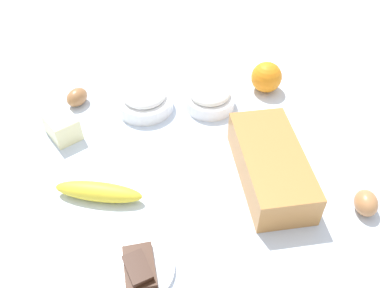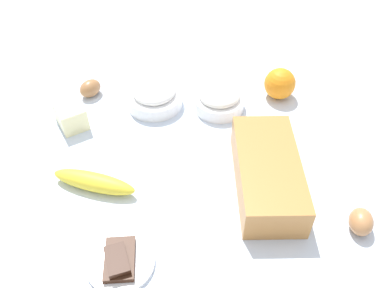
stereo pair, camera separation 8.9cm
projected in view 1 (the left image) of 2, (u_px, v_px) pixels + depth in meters
name	position (u px, v px, depth m)	size (l,w,h in m)	color
ground_plane	(192.00, 159.00, 0.98)	(2.40, 2.40, 0.02)	silver
loaf_pan	(271.00, 165.00, 0.90)	(0.30, 0.17, 0.08)	#B77A3D
flour_bowl	(210.00, 97.00, 1.09)	(0.13, 0.13, 0.06)	white
sugar_bowl	(145.00, 99.00, 1.08)	(0.15, 0.15, 0.07)	white
banana	(99.00, 192.00, 0.88)	(0.19, 0.04, 0.04)	yellow
orange_fruit	(266.00, 77.00, 1.13)	(0.08, 0.08, 0.08)	orange
butter_block	(62.00, 126.00, 1.01)	(0.09, 0.06, 0.06)	#F4EDB2
egg_near_butter	(77.00, 97.00, 1.10)	(0.05, 0.05, 0.06)	#9F6B40
egg_beside_bowl	(366.00, 203.00, 0.85)	(0.05, 0.05, 0.06)	#B17848
chocolate_plate	(140.00, 269.00, 0.76)	(0.13, 0.13, 0.03)	white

